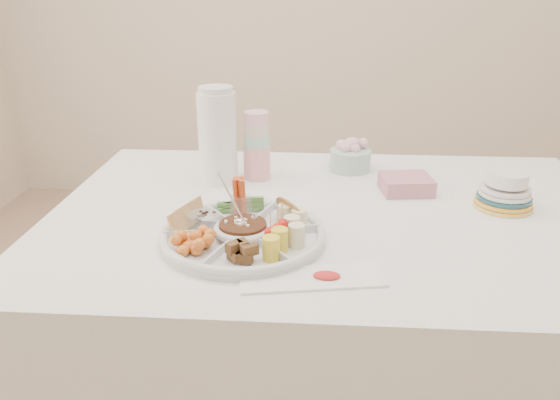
# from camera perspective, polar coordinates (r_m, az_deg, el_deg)

# --- Properties ---
(dining_table) EXTENTS (1.52, 1.02, 0.76)m
(dining_table) POSITION_cam_1_polar(r_m,az_deg,el_deg) (1.64, 5.55, -13.42)
(dining_table) COLOR white
(dining_table) RESTS_ON floor
(party_tray) EXTENTS (0.44, 0.44, 0.04)m
(party_tray) POSITION_cam_1_polar(r_m,az_deg,el_deg) (1.28, -3.89, -3.37)
(party_tray) COLOR silver
(party_tray) RESTS_ON dining_table
(bean_dip) EXTENTS (0.13, 0.13, 0.04)m
(bean_dip) POSITION_cam_1_polar(r_m,az_deg,el_deg) (1.28, -3.90, -3.06)
(bean_dip) COLOR #361C0B
(bean_dip) RESTS_ON party_tray
(tortillas) EXTENTS (0.11, 0.11, 0.06)m
(tortillas) POSITION_cam_1_polar(r_m,az_deg,el_deg) (1.34, 0.80, -1.12)
(tortillas) COLOR #945A23
(tortillas) RESTS_ON party_tray
(carrot_cucumber) EXTENTS (0.12, 0.12, 0.10)m
(carrot_cucumber) POSITION_cam_1_polar(r_m,az_deg,el_deg) (1.38, -4.16, 0.52)
(carrot_cucumber) COLOR #D25020
(carrot_cucumber) RESTS_ON party_tray
(pita_raisins) EXTENTS (0.13, 0.13, 0.06)m
(pita_raisins) POSITION_cam_1_polar(r_m,az_deg,el_deg) (1.33, -8.88, -1.51)
(pita_raisins) COLOR tan
(pita_raisins) RESTS_ON party_tray
(cherries) EXTENTS (0.14, 0.14, 0.05)m
(cherries) POSITION_cam_1_polar(r_m,az_deg,el_deg) (1.22, -9.09, -4.32)
(cherries) COLOR orange
(cherries) RESTS_ON party_tray
(granola_chunks) EXTENTS (0.11, 0.11, 0.04)m
(granola_chunks) POSITION_cam_1_polar(r_m,az_deg,el_deg) (1.16, -3.63, -5.54)
(granola_chunks) COLOR brown
(granola_chunks) RESTS_ON party_tray
(banana_tomato) EXTENTS (0.14, 0.14, 0.10)m
(banana_tomato) POSITION_cam_1_polar(r_m,az_deg,el_deg) (1.21, 1.53, -2.90)
(banana_tomato) COLOR #FEF384
(banana_tomato) RESTS_ON party_tray
(cup_stack) EXTENTS (0.10, 0.10, 0.23)m
(cup_stack) POSITION_cam_1_polar(r_m,az_deg,el_deg) (1.65, -2.44, 6.04)
(cup_stack) COLOR #B0C6A4
(cup_stack) RESTS_ON dining_table
(thermos) EXTENTS (0.13, 0.13, 0.29)m
(thermos) POSITION_cam_1_polar(r_m,az_deg,el_deg) (1.62, -6.56, 6.77)
(thermos) COLOR white
(thermos) RESTS_ON dining_table
(flower_bowl) EXTENTS (0.15, 0.15, 0.10)m
(flower_bowl) POSITION_cam_1_polar(r_m,az_deg,el_deg) (1.75, 7.36, 4.68)
(flower_bowl) COLOR #8ABC9A
(flower_bowl) RESTS_ON dining_table
(napkin_stack) EXTENTS (0.15, 0.14, 0.05)m
(napkin_stack) POSITION_cam_1_polar(r_m,az_deg,el_deg) (1.61, 13.04, 1.62)
(napkin_stack) COLOR #C37D88
(napkin_stack) RESTS_ON dining_table
(plate_stack) EXTENTS (0.16, 0.16, 0.10)m
(plate_stack) POSITION_cam_1_polar(r_m,az_deg,el_deg) (1.57, 22.46, 0.94)
(plate_stack) COLOR gold
(plate_stack) RESTS_ON dining_table
(placemat) EXTENTS (0.31, 0.15, 0.01)m
(placemat) POSITION_cam_1_polar(r_m,az_deg,el_deg) (1.13, 3.37, -8.11)
(placemat) COLOR beige
(placemat) RESTS_ON dining_table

